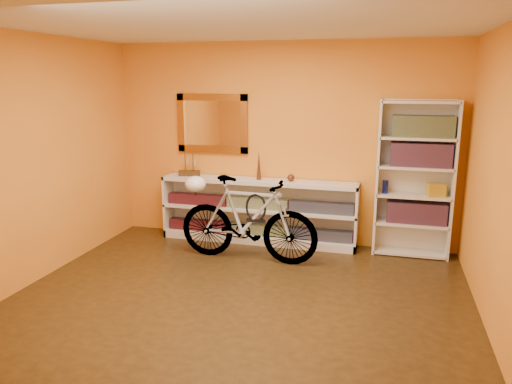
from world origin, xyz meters
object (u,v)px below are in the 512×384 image
(bookcase, at_px, (414,180))
(bicycle, at_px, (248,219))
(helmet, at_px, (195,184))
(console_unit, at_px, (258,211))

(bookcase, bearing_deg, bicycle, -159.12)
(bicycle, height_order, helmet, bicycle)
(console_unit, xyz_separation_m, bicycle, (0.06, -0.69, 0.08))
(console_unit, relative_size, bicycle, 1.50)
(bicycle, xyz_separation_m, helmet, (-0.66, 0.02, 0.39))
(bicycle, relative_size, helmet, 6.71)
(bookcase, height_order, bicycle, bookcase)
(console_unit, relative_size, helmet, 10.09)
(console_unit, distance_m, bicycle, 0.70)
(console_unit, height_order, bookcase, bookcase)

